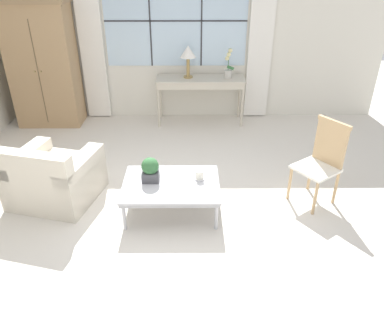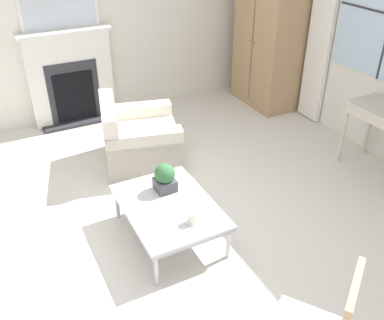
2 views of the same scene
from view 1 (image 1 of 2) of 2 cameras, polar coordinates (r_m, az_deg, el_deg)
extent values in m
plane|color=silver|center=(4.46, -3.25, -7.85)|extent=(14.00, 14.00, 0.00)
cube|color=silver|center=(6.71, -2.43, 18.10)|extent=(7.20, 0.06, 2.80)
cube|color=silver|center=(6.63, -2.49, 20.43)|extent=(2.38, 0.01, 1.49)
cube|color=#2D2D33|center=(6.66, -6.43, 20.32)|extent=(0.02, 0.02, 1.49)
cube|color=#2D2D33|center=(6.63, 1.47, 20.43)|extent=(0.02, 0.02, 1.49)
cube|color=#2D2D33|center=(6.63, -2.49, 20.42)|extent=(2.38, 0.02, 0.02)
cube|color=white|center=(6.85, -15.04, 16.63)|extent=(0.41, 0.06, 2.58)
cube|color=white|center=(6.76, 10.38, 16.95)|extent=(0.41, 0.06, 2.58)
cube|color=tan|center=(6.90, -21.65, 13.05)|extent=(1.06, 0.55, 2.00)
cube|color=#977752|center=(6.73, -23.33, 21.45)|extent=(1.14, 0.61, 0.06)
cube|color=brown|center=(6.66, -22.35, 12.04)|extent=(0.01, 0.01, 1.68)
sphere|color=#997F4C|center=(6.66, -22.84, 12.31)|extent=(0.03, 0.03, 0.03)
sphere|color=#997F4C|center=(6.63, -22.03, 12.38)|extent=(0.03, 0.03, 0.03)
cube|color=beige|center=(6.53, 1.30, 12.28)|extent=(1.51, 0.51, 0.03)
cube|color=beige|center=(6.54, 1.29, 11.73)|extent=(1.45, 0.49, 0.10)
cylinder|color=beige|center=(6.47, -5.09, 8.26)|extent=(0.04, 0.04, 0.78)
cylinder|color=beige|center=(6.51, 7.67, 8.25)|extent=(0.04, 0.04, 0.78)
cylinder|color=beige|center=(6.87, -4.83, 9.52)|extent=(0.04, 0.04, 0.78)
cylinder|color=beige|center=(6.91, 7.23, 9.51)|extent=(0.04, 0.04, 0.78)
cylinder|color=#9E7F47|center=(6.54, -0.59, 12.57)|extent=(0.16, 0.16, 0.02)
cylinder|color=#9E7F47|center=(6.49, -0.60, 14.01)|extent=(0.05, 0.05, 0.32)
cone|color=white|center=(6.43, -0.61, 16.22)|extent=(0.26, 0.26, 0.19)
cylinder|color=#BCB7AD|center=(6.52, 5.49, 12.91)|extent=(0.13, 0.13, 0.14)
cylinder|color=#336638|center=(6.46, 5.59, 14.99)|extent=(0.01, 0.01, 0.35)
cube|color=#336638|center=(6.50, 5.89, 13.81)|extent=(0.12, 0.02, 0.08)
sphere|color=beige|center=(6.46, 5.38, 15.17)|extent=(0.07, 0.07, 0.07)
sphere|color=beige|center=(6.45, 5.62, 15.71)|extent=(0.07, 0.07, 0.07)
sphere|color=beige|center=(6.44, 5.86, 16.26)|extent=(0.07, 0.07, 0.07)
cube|color=beige|center=(4.86, -19.99, -3.13)|extent=(1.12, 1.07, 0.45)
cube|color=beige|center=(4.43, -23.21, -1.06)|extent=(0.95, 0.38, 0.35)
cube|color=beige|center=(5.03, -23.66, -1.84)|extent=(0.41, 0.89, 0.59)
cube|color=beige|center=(4.64, -16.30, -3.04)|extent=(0.41, 0.89, 0.59)
cube|color=white|center=(4.61, 18.33, -1.25)|extent=(0.61, 0.61, 0.03)
cube|color=tan|center=(4.65, 20.34, 2.31)|extent=(0.26, 0.35, 0.50)
cube|color=tan|center=(4.54, 20.92, 5.36)|extent=(0.28, 0.38, 0.05)
cylinder|color=tan|center=(4.51, 18.27, -5.55)|extent=(0.04, 0.04, 0.44)
cylinder|color=tan|center=(4.69, 14.66, -3.49)|extent=(0.04, 0.04, 0.44)
cylinder|color=tan|center=(4.79, 21.06, -3.93)|extent=(0.04, 0.04, 0.44)
cylinder|color=tan|center=(4.96, 17.55, -2.06)|extent=(0.04, 0.04, 0.44)
cube|color=#BCBCC1|center=(4.28, -3.21, -3.66)|extent=(1.10, 0.80, 0.03)
cube|color=#A0A0A4|center=(4.30, -3.19, -4.02)|extent=(1.08, 0.78, 0.04)
cylinder|color=#BCBCC1|center=(4.16, -10.31, -8.41)|extent=(0.04, 0.04, 0.35)
cylinder|color=#BCBCC1|center=(4.11, 3.72, -8.47)|extent=(0.04, 0.04, 0.35)
cylinder|color=#BCBCC1|center=(4.72, -9.04, -3.27)|extent=(0.04, 0.04, 0.35)
cylinder|color=#BCBCC1|center=(4.68, 3.17, -3.26)|extent=(0.04, 0.04, 0.35)
cube|color=#4C4C51|center=(4.32, -6.32, -2.36)|extent=(0.19, 0.19, 0.12)
sphere|color=#336638|center=(4.26, -6.41, -0.92)|extent=(0.20, 0.20, 0.20)
cylinder|color=silver|center=(4.33, 1.14, -2.88)|extent=(0.12, 0.12, 0.01)
cylinder|color=white|center=(4.30, 1.15, -2.25)|extent=(0.09, 0.09, 0.10)
cylinder|color=black|center=(4.27, 1.16, -1.61)|extent=(0.00, 0.00, 0.01)
camera|label=2|loc=(3.57, 52.73, 20.56)|focal=40.00mm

